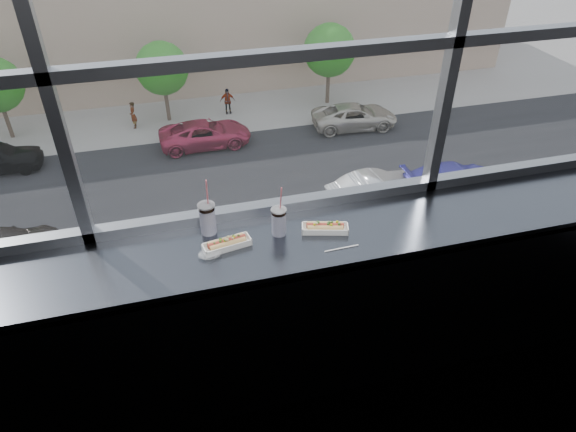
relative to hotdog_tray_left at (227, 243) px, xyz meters
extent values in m
plane|color=black|center=(0.30, 0.26, -0.58)|extent=(6.00, 0.00, 6.00)
cube|color=#4C5058|center=(0.30, -0.01, -0.06)|extent=(6.00, 0.55, 0.06)
cube|color=#4C5058|center=(0.30, -0.27, -0.58)|extent=(6.00, 0.04, 1.04)
cube|color=white|center=(0.00, 0.00, -0.02)|extent=(0.26, 0.13, 0.01)
cube|color=white|center=(0.00, 0.00, -0.01)|extent=(0.26, 0.13, 0.03)
cylinder|color=tan|center=(0.00, 0.00, 0.00)|extent=(0.20, 0.08, 0.04)
cylinder|color=#9B3427|center=(0.00, 0.00, 0.01)|extent=(0.21, 0.07, 0.03)
cube|color=white|center=(0.54, 0.00, -0.02)|extent=(0.27, 0.15, 0.01)
cube|color=white|center=(0.54, 0.00, -0.01)|extent=(0.27, 0.15, 0.03)
cylinder|color=tan|center=(0.54, 0.00, 0.00)|extent=(0.20, 0.09, 0.04)
cylinder|color=#9B3427|center=(0.54, 0.00, 0.01)|extent=(0.20, 0.08, 0.03)
cylinder|color=white|center=(-0.07, 0.16, 0.06)|extent=(0.09, 0.09, 0.17)
cylinder|color=black|center=(-0.07, 0.16, 0.14)|extent=(0.09, 0.09, 0.02)
cylinder|color=silver|center=(-0.07, 0.16, 0.15)|extent=(0.09, 0.09, 0.01)
cylinder|color=#D95D6A|center=(-0.06, 0.15, 0.23)|extent=(0.01, 0.05, 0.18)
cylinder|color=white|center=(0.29, 0.04, 0.05)|extent=(0.08, 0.08, 0.15)
cylinder|color=black|center=(0.29, 0.04, 0.12)|extent=(0.08, 0.08, 0.02)
cylinder|color=silver|center=(0.29, 0.04, 0.13)|extent=(0.08, 0.08, 0.01)
cylinder|color=#D95D6A|center=(0.30, 0.04, 0.20)|extent=(0.01, 0.04, 0.16)
cylinder|color=white|center=(0.58, -0.17, -0.02)|extent=(0.19, 0.01, 0.01)
ellipsoid|color=silver|center=(-0.10, -0.05, -0.01)|extent=(0.11, 0.08, 0.03)
plane|color=gray|center=(0.30, 43.76, -12.13)|extent=(120.00, 120.00, 0.00)
cube|color=gray|center=(0.30, 7.26, -12.11)|extent=(50.00, 14.00, 0.04)
cube|color=black|center=(0.30, 20.26, -12.10)|extent=(80.00, 10.00, 0.06)
cube|color=gray|center=(0.30, 28.26, -12.11)|extent=(80.00, 6.00, 0.04)
cube|color=tan|center=(0.30, 38.26, -8.13)|extent=(50.00, 14.00, 8.00)
imported|color=silver|center=(8.98, 16.26, -11.03)|extent=(3.34, 6.51, 2.08)
imported|color=#3935AA|center=(12.96, 16.26, -11.09)|extent=(2.51, 5.90, 1.96)
imported|color=beige|center=(10.98, 24.26, -11.12)|extent=(2.82, 5.84, 1.89)
imported|color=#B42448|center=(2.03, 24.26, -11.12)|extent=(2.45, 5.70, 1.89)
imported|color=#66605B|center=(-1.82, 27.71, -11.13)|extent=(0.64, 0.85, 1.92)
imported|color=#66605B|center=(3.97, 28.29, -11.11)|extent=(0.87, 0.65, 1.95)
cylinder|color=#47382B|center=(-8.80, 28.26, -10.99)|extent=(0.23, 0.23, 2.28)
cylinder|color=#47382B|center=(0.26, 28.26, -10.96)|extent=(0.23, 0.23, 2.33)
sphere|color=#308B22|center=(0.26, 28.26, -8.82)|extent=(3.11, 3.11, 3.11)
cylinder|color=#47382B|center=(10.62, 28.26, -10.89)|extent=(0.25, 0.25, 2.48)
sphere|color=#308B22|center=(10.62, 28.26, -8.62)|extent=(3.30, 3.30, 3.30)
camera|label=1|loc=(-0.23, -2.11, 1.68)|focal=32.00mm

